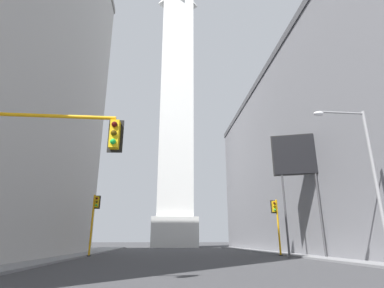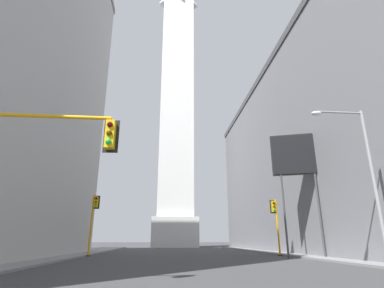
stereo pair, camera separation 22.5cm
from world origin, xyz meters
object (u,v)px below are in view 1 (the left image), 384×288
Objects in this scene: traffic_light_mid_left at (94,215)px; traffic_light_near_left at (23,149)px; obelisk at (176,100)px; traffic_light_mid_right at (276,218)px; billboard_sign at (297,159)px; street_lamp at (365,167)px.

traffic_light_near_left is at bearing -85.45° from traffic_light_mid_left.
obelisk is 62.22m from traffic_light_near_left.
traffic_light_mid_right is 6.68m from billboard_sign.
traffic_light_mid_left reaches higher than traffic_light_mid_right.
traffic_light_mid_right is at bearing -2.38° from traffic_light_mid_left.
traffic_light_mid_left is (-9.23, -34.42, -29.79)m from obelisk.
billboard_sign is at bearing -14.23° from traffic_light_mid_left.
obelisk is 11.53× the size of traffic_light_near_left.
traffic_light_near_left is 1.12× the size of traffic_light_mid_right.
traffic_light_mid_right is at bearing 49.26° from traffic_light_near_left.
traffic_light_near_left is 23.64m from billboard_sign.
traffic_light_near_left is 25.57m from traffic_light_mid_right.
obelisk reaches higher than traffic_light_mid_left.
traffic_light_mid_right is at bearing 90.41° from street_lamp.
obelisk reaches higher than traffic_light_near_left.
traffic_light_mid_right is 0.49× the size of billboard_sign.
traffic_light_mid_left is at bearing 94.55° from traffic_light_near_left.
obelisk is 12.07× the size of traffic_light_mid_left.
traffic_light_mid_left is 23.89m from street_lamp.
traffic_light_near_left is (-7.63, -54.53, -28.96)m from obelisk.
traffic_light_mid_left is 20.40m from billboard_sign.
billboard_sign is (9.95, -39.28, -24.83)m from obelisk.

